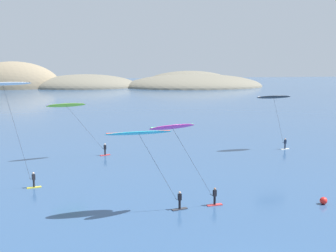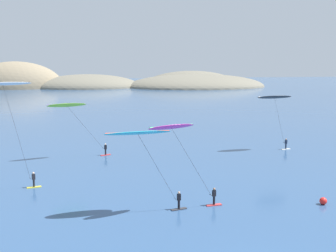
{
  "view_description": "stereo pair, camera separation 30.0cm",
  "coord_description": "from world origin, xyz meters",
  "px_view_note": "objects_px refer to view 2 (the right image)",
  "views": [
    {
      "loc": [
        -10.9,
        -22.93,
        13.49
      ],
      "look_at": [
        -1.77,
        24.31,
        5.97
      ],
      "focal_mm": 45.0,
      "sensor_mm": 36.0,
      "label": 1
    },
    {
      "loc": [
        -10.6,
        -22.98,
        13.49
      ],
      "look_at": [
        -1.77,
        24.31,
        5.97
      ],
      "focal_mm": 45.0,
      "sensor_mm": 36.0,
      "label": 2
    }
  ],
  "objects_px": {
    "kitesurfer_black": "(275,101)",
    "kitesurfer_cyan": "(141,138)",
    "kitesurfer_white": "(6,93)",
    "marker_buoy": "(323,201)",
    "kitesurfer_magenta": "(176,135)",
    "kitesurfer_lime": "(71,110)"
  },
  "relations": [
    {
      "from": "kitesurfer_white",
      "to": "kitesurfer_black",
      "type": "xyz_separation_m",
      "value": [
        35.58,
        13.86,
        -2.73
      ]
    },
    {
      "from": "kitesurfer_lime",
      "to": "marker_buoy",
      "type": "bearing_deg",
      "value": -44.47
    },
    {
      "from": "kitesurfer_black",
      "to": "marker_buoy",
      "type": "bearing_deg",
      "value": -103.74
    },
    {
      "from": "kitesurfer_lime",
      "to": "marker_buoy",
      "type": "height_order",
      "value": "kitesurfer_lime"
    },
    {
      "from": "kitesurfer_cyan",
      "to": "kitesurfer_black",
      "type": "distance_m",
      "value": 32.45
    },
    {
      "from": "kitesurfer_black",
      "to": "kitesurfer_lime",
      "type": "height_order",
      "value": "kitesurfer_black"
    },
    {
      "from": "kitesurfer_white",
      "to": "kitesurfer_black",
      "type": "relative_size",
      "value": 1.35
    },
    {
      "from": "kitesurfer_white",
      "to": "marker_buoy",
      "type": "xyz_separation_m",
      "value": [
        29.78,
        -9.87,
        -9.94
      ]
    },
    {
      "from": "kitesurfer_cyan",
      "to": "kitesurfer_black",
      "type": "height_order",
      "value": "kitesurfer_black"
    },
    {
      "from": "kitesurfer_cyan",
      "to": "kitesurfer_white",
      "type": "bearing_deg",
      "value": 144.35
    },
    {
      "from": "kitesurfer_black",
      "to": "kitesurfer_cyan",
      "type": "bearing_deg",
      "value": -135.17
    },
    {
      "from": "kitesurfer_cyan",
      "to": "kitesurfer_magenta",
      "type": "bearing_deg",
      "value": -9.48
    },
    {
      "from": "kitesurfer_magenta",
      "to": "kitesurfer_black",
      "type": "relative_size",
      "value": 0.97
    },
    {
      "from": "kitesurfer_black",
      "to": "marker_buoy",
      "type": "relative_size",
      "value": 12.05
    },
    {
      "from": "kitesurfer_magenta",
      "to": "marker_buoy",
      "type": "bearing_deg",
      "value": -1.38
    },
    {
      "from": "kitesurfer_magenta",
      "to": "kitesurfer_black",
      "type": "height_order",
      "value": "kitesurfer_black"
    },
    {
      "from": "kitesurfer_cyan",
      "to": "marker_buoy",
      "type": "relative_size",
      "value": 10.9
    },
    {
      "from": "marker_buoy",
      "to": "kitesurfer_black",
      "type": "bearing_deg",
      "value": 76.26
    },
    {
      "from": "kitesurfer_magenta",
      "to": "kitesurfer_black",
      "type": "xyz_separation_m",
      "value": [
        19.94,
        23.39,
        0.48
      ]
    },
    {
      "from": "kitesurfer_black",
      "to": "marker_buoy",
      "type": "distance_m",
      "value": 25.47
    },
    {
      "from": "kitesurfer_black",
      "to": "kitesurfer_lime",
      "type": "xyz_separation_m",
      "value": [
        -29.86,
        -0.11,
        -0.7
      ]
    },
    {
      "from": "kitesurfer_cyan",
      "to": "marker_buoy",
      "type": "distance_m",
      "value": 18.43
    }
  ]
}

